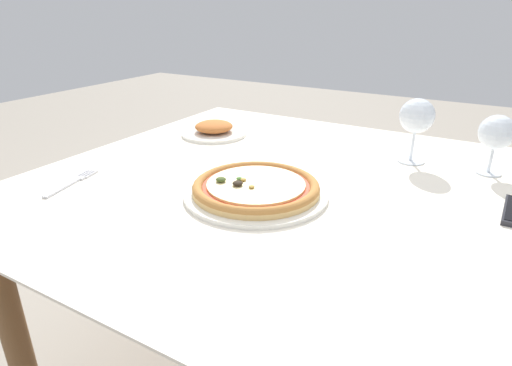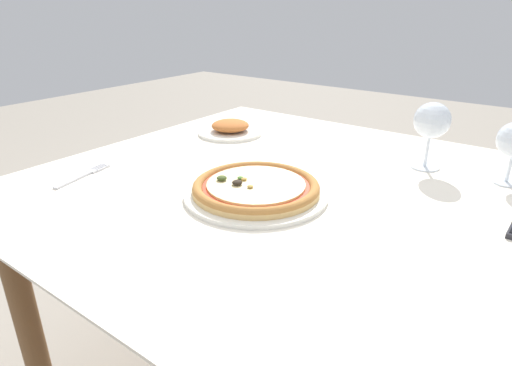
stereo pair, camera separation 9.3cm
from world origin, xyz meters
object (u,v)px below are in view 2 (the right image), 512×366
Objects in this scene: fork at (84,175)px; side_plate at (230,129)px; pizza_plate at (256,189)px; wine_glass_far_left at (432,122)px; dining_table at (298,217)px.

side_plate is (0.06, 0.50, 0.01)m from fork.
pizza_plate reaches higher than fork.
wine_glass_far_left reaches higher than pizza_plate.
dining_table is at bearing -30.00° from side_plate.
wine_glass_far_left reaches higher than side_plate.
dining_table is 0.48m from side_plate.
fork reaches higher than dining_table.
pizza_plate is 1.87× the size of wine_glass_far_left.
side_plate is at bearing -174.28° from wine_glass_far_left.
pizza_plate is 0.48m from wine_glass_far_left.
fork is 0.81× the size of side_plate.
side_plate reaches higher than dining_table.
fork is (-0.41, -0.16, -0.01)m from pizza_plate.
side_plate is at bearing 83.63° from fork.
fork is 0.50m from side_plate.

